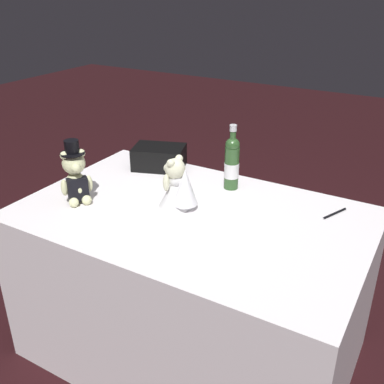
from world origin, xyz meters
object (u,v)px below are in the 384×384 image
teddy_bear_bride (178,186)px  signing_pen (334,214)px  champagne_bottle (232,162)px  gift_case_black (159,157)px  teddy_bear_groom (76,176)px

teddy_bear_bride → signing_pen: teddy_bear_bride is taller
teddy_bear_bride → champagne_bottle: size_ratio=0.74×
teddy_bear_bride → champagne_bottle: bearing=-110.9°
gift_case_black → champagne_bottle: bearing=174.9°
teddy_bear_groom → gift_case_black: 0.53m
teddy_bear_groom → teddy_bear_bride: (-0.42, -0.18, -0.02)m
gift_case_black → teddy_bear_groom: bearing=79.7°
gift_case_black → signing_pen: bearing=176.1°
teddy_bear_bride → gift_case_black: teddy_bear_bride is taller
teddy_bear_groom → gift_case_black: teddy_bear_groom is taller
teddy_bear_groom → gift_case_black: (-0.09, -0.52, -0.06)m
signing_pen → teddy_bear_groom: bearing=23.7°
champagne_bottle → signing_pen: champagne_bottle is taller
teddy_bear_bride → signing_pen: (-0.62, -0.27, -0.10)m
champagne_bottle → signing_pen: 0.52m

